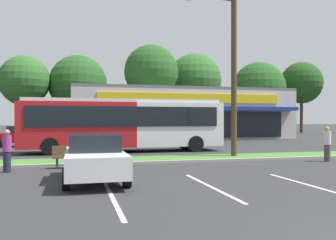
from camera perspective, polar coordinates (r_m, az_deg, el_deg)
The scene contains 20 objects.
grass_median at distance 18.67m, azimuth 2.09°, elevation -5.94°, with size 56.00×2.20×0.12m, color #427A2D.
curb_lip at distance 17.51m, azimuth 3.23°, elevation -6.34°, with size 56.00×0.24×0.12m, color #99968C.
parking_stripe_0 at distance 9.92m, azimuth -8.55°, elevation -11.73°, with size 0.12×4.80×0.01m, color silver.
parking_stripe_1 at distance 11.42m, azimuth 6.59°, elevation -10.14°, with size 0.12×4.80×0.01m, color silver.
parking_stripe_2 at distance 12.31m, azimuth 21.15°, elevation -9.40°, with size 0.12×4.80×0.01m, color silver.
storefront_building at distance 40.77m, azimuth 1.46°, elevation 0.98°, with size 22.67×12.19×5.23m.
tree_left at distance 48.75m, azimuth -21.23°, elevation 5.65°, with size 6.14×6.14×9.80m.
tree_mid_left at distance 49.41m, azimuth -13.68°, elevation 5.36°, with size 7.48×7.48×10.26m.
tree_mid at distance 47.45m, azimuth -2.60°, elevation 7.38°, with size 6.89×6.89×11.46m.
tree_mid_right at distance 53.54m, azimuth 4.10°, elevation 6.09°, with size 7.69×7.69×11.42m.
tree_right at distance 54.12m, azimuth 13.81°, elevation 4.71°, with size 7.52×7.52×10.09m.
tree_far_right at distance 58.35m, azimuth 19.85°, elevation 5.40°, with size 6.15×6.15×10.46m.
utility_pole at distance 20.00m, azimuth 9.80°, elevation 11.78°, with size 3.06×2.40×11.44m.
city_bus at distance 23.09m, azimuth -6.82°, elevation -0.52°, with size 12.38×2.78×3.25m.
bus_stop_bench at distance 15.91m, azimuth -14.51°, elevation -5.40°, with size 1.60×0.45×0.95m.
car_0 at distance 29.47m, azimuth -21.87°, elevation -2.30°, with size 4.30×1.99×1.53m.
car_2 at distance 29.93m, azimuth 2.75°, elevation -2.21°, with size 4.32×1.90×1.58m.
car_3 at distance 12.48m, azimuth -11.26°, elevation -5.67°, with size 1.96×4.40×1.53m.
pedestrian_near_bench at distance 19.39m, azimuth 23.31°, elevation -3.41°, with size 0.34×0.34×1.67m.
pedestrian_by_pole at distance 15.47m, azimuth -23.53°, elevation -4.37°, with size 0.33×0.33×1.64m.
Camera 1 is at (-5.26, -3.80, 2.05)m, focal length 39.60 mm.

